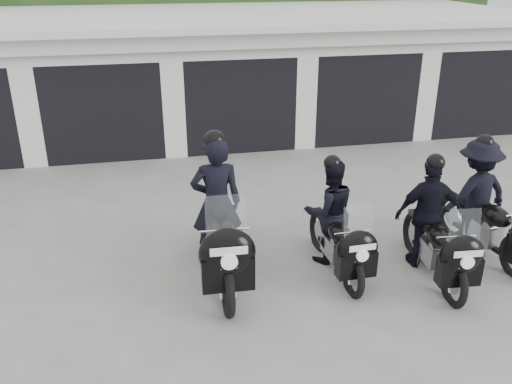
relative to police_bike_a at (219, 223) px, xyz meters
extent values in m
plane|color=gray|center=(1.30, -0.12, -0.86)|extent=(80.00, 80.00, 0.00)
cube|color=silver|center=(1.30, 8.38, 0.54)|extent=(16.00, 6.00, 2.80)
cube|color=silver|center=(1.30, 8.18, 2.02)|extent=(16.40, 6.80, 0.16)
cube|color=silver|center=(1.30, 5.13, 1.79)|extent=(16.40, 0.12, 0.40)
cube|color=black|center=(1.30, 5.36, -0.74)|extent=(16.00, 0.06, 0.24)
cube|color=silver|center=(-3.35, 5.53, 0.54)|extent=(0.50, 0.50, 2.80)
cube|color=black|center=(-1.80, 6.58, 0.24)|extent=(2.60, 2.60, 2.20)
cube|color=silver|center=(-1.80, 5.53, 1.64)|extent=(2.60, 0.50, 0.60)
cube|color=silver|center=(-0.25, 5.53, 0.54)|extent=(0.50, 0.50, 2.80)
cube|color=black|center=(1.30, 6.58, 0.24)|extent=(2.60, 2.60, 2.20)
cube|color=silver|center=(1.30, 5.53, 1.64)|extent=(2.60, 0.50, 0.60)
cube|color=silver|center=(2.85, 5.53, 0.54)|extent=(0.50, 0.50, 2.80)
cube|color=black|center=(4.40, 6.58, 0.24)|extent=(2.60, 2.60, 2.20)
cube|color=silver|center=(4.40, 5.53, 1.64)|extent=(2.60, 0.50, 0.60)
cube|color=silver|center=(5.95, 5.53, 0.54)|extent=(0.50, 0.50, 2.80)
cube|color=black|center=(7.50, 6.58, 0.24)|extent=(2.60, 2.60, 2.20)
cube|color=silver|center=(7.50, 5.53, 1.64)|extent=(2.60, 0.50, 0.60)
cube|color=#193513|center=(1.30, 12.38, 1.29)|extent=(20.00, 2.00, 4.30)
cylinder|color=black|center=(-5.20, 13.88, 0.79)|extent=(0.24, 0.24, 3.30)
cylinder|color=black|center=(4.30, 13.88, 0.79)|extent=(0.24, 0.24, 3.30)
cylinder|color=black|center=(8.80, 13.88, 0.79)|extent=(0.24, 0.24, 3.30)
torus|color=black|center=(-0.03, -0.83, -0.51)|extent=(0.16, 0.84, 0.84)
torus|color=black|center=(0.03, 0.83, -0.51)|extent=(0.16, 0.84, 0.84)
cube|color=#A0A0A5|center=(0.00, 0.02, -0.43)|extent=(0.32, 0.64, 0.37)
cube|color=black|center=(0.00, 0.00, -0.61)|extent=(0.15, 1.50, 0.07)
ellipsoid|color=black|center=(-0.01, -0.17, -0.03)|extent=(0.40, 0.68, 0.33)
cube|color=black|center=(0.01, 0.32, -0.01)|extent=(0.32, 0.64, 0.11)
ellipsoid|color=black|center=(-0.03, -0.92, 0.03)|extent=(0.74, 0.41, 0.69)
cube|color=black|center=(-0.03, -0.92, -0.23)|extent=(0.68, 0.28, 0.46)
cube|color=#B2BFC6|center=(-0.03, -0.89, 0.49)|extent=(0.51, 0.15, 0.59)
cylinder|color=silver|center=(-0.03, -0.69, 0.24)|extent=(0.64, 0.06, 0.03)
cube|color=white|center=(-0.04, -1.12, 0.17)|extent=(0.46, 0.03, 0.10)
cube|color=white|center=(-0.04, -1.08, -0.03)|extent=(0.21, 0.02, 0.11)
imported|color=black|center=(0.01, 0.34, 0.15)|extent=(0.75, 0.51, 2.02)
sphere|color=black|center=(0.01, 0.34, 1.09)|extent=(0.31, 0.31, 0.31)
torus|color=black|center=(1.71, -0.80, -0.58)|extent=(0.13, 0.68, 0.67)
torus|color=black|center=(1.66, 0.53, -0.58)|extent=(0.13, 0.68, 0.67)
cube|color=#A0A0A5|center=(1.68, -0.11, -0.51)|extent=(0.26, 0.52, 0.30)
cube|color=black|center=(1.68, -0.13, -0.66)|extent=(0.12, 1.20, 0.06)
ellipsoid|color=black|center=(1.69, -0.27, -0.20)|extent=(0.32, 0.54, 0.27)
cube|color=black|center=(1.67, 0.13, -0.18)|extent=(0.26, 0.52, 0.09)
ellipsoid|color=black|center=(1.71, -0.87, -0.14)|extent=(0.59, 0.33, 0.55)
cube|color=black|center=(1.71, -0.87, -0.35)|extent=(0.54, 0.22, 0.37)
cube|color=#B2BFC6|center=(1.71, -0.84, 0.23)|extent=(0.41, 0.12, 0.47)
cylinder|color=silver|center=(1.70, -0.69, 0.02)|extent=(0.52, 0.05, 0.03)
cube|color=white|center=(1.72, -1.03, -0.03)|extent=(0.37, 0.03, 0.08)
cube|color=white|center=(1.72, -1.00, -0.20)|extent=(0.17, 0.02, 0.09)
imported|color=black|center=(1.67, 0.14, -0.05)|extent=(0.81, 0.64, 1.62)
sphere|color=black|center=(1.67, 0.14, 0.71)|extent=(0.25, 0.25, 0.25)
torus|color=black|center=(2.95, -1.27, -0.56)|extent=(0.17, 0.71, 0.70)
torus|color=black|center=(3.07, 0.11, -0.56)|extent=(0.17, 0.71, 0.70)
cube|color=#A0A0A5|center=(3.01, -0.56, -0.50)|extent=(0.30, 0.55, 0.31)
cube|color=black|center=(3.01, -0.58, -0.65)|extent=(0.19, 1.25, 0.06)
ellipsoid|color=black|center=(3.00, -0.72, -0.17)|extent=(0.36, 0.58, 0.28)
cube|color=black|center=(3.03, -0.31, -0.15)|extent=(0.30, 0.55, 0.10)
ellipsoid|color=black|center=(2.94, -1.35, -0.11)|extent=(0.63, 0.37, 0.58)
cube|color=black|center=(2.94, -1.35, -0.33)|extent=(0.57, 0.26, 0.39)
cube|color=#B2BFC6|center=(2.94, -1.32, 0.27)|extent=(0.43, 0.15, 0.49)
cylinder|color=silver|center=(2.96, -1.16, 0.06)|extent=(0.54, 0.07, 0.03)
cube|color=white|center=(2.93, -1.51, 0.00)|extent=(0.38, 0.05, 0.09)
cube|color=white|center=(2.93, -1.48, -0.17)|extent=(0.17, 0.03, 0.10)
imported|color=black|center=(3.03, -0.29, -0.02)|extent=(1.04, 0.65, 1.69)
sphere|color=black|center=(3.03, -0.29, 0.77)|extent=(0.26, 0.26, 0.26)
torus|color=black|center=(3.98, 0.53, -0.55)|extent=(0.21, 0.75, 0.74)
cube|color=#A0A0A5|center=(4.08, -0.17, -0.48)|extent=(0.34, 0.59, 0.32)
cube|color=black|center=(4.09, -0.19, -0.64)|extent=(0.26, 1.32, 0.06)
ellipsoid|color=black|center=(4.11, -0.34, -0.13)|extent=(0.41, 0.62, 0.29)
cube|color=black|center=(4.05, 0.09, -0.11)|extent=(0.34, 0.59, 0.10)
imported|color=black|center=(4.04, 0.11, 0.03)|extent=(1.22, 0.75, 1.78)
sphere|color=black|center=(4.04, 0.11, 0.86)|extent=(0.27, 0.27, 0.27)
camera|label=1|loc=(-0.89, -6.73, 3.40)|focal=38.00mm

